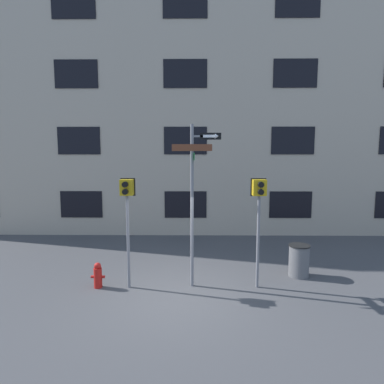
% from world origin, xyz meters
% --- Properties ---
extents(ground_plane, '(60.00, 60.00, 0.00)m').
position_xyz_m(ground_plane, '(0.00, 0.00, 0.00)').
color(ground_plane, '#424244').
extents(building_facade, '(24.00, 0.63, 14.48)m').
position_xyz_m(building_facade, '(-0.00, 6.52, 7.24)').
color(building_facade, tan).
rests_on(building_facade, ground_plane).
extents(street_sign_pole, '(1.30, 0.89, 4.44)m').
position_xyz_m(street_sign_pole, '(0.42, 0.66, 2.65)').
color(street_sign_pole, slate).
rests_on(street_sign_pole, ground_plane).
extents(pedestrian_signal_left, '(0.40, 0.40, 3.01)m').
position_xyz_m(pedestrian_signal_left, '(-1.37, 0.54, 2.38)').
color(pedestrian_signal_left, slate).
rests_on(pedestrian_signal_left, ground_plane).
extents(pedestrian_signal_right, '(0.41, 0.40, 3.01)m').
position_xyz_m(pedestrian_signal_right, '(2.16, 0.59, 2.39)').
color(pedestrian_signal_right, slate).
rests_on(pedestrian_signal_right, ground_plane).
extents(fire_hydrant, '(0.38, 0.22, 0.71)m').
position_xyz_m(fire_hydrant, '(-2.22, 0.52, 0.34)').
color(fire_hydrant, red).
rests_on(fire_hydrant, ground_plane).
extents(trash_bin, '(0.62, 0.62, 0.97)m').
position_xyz_m(trash_bin, '(3.58, 1.40, 0.49)').
color(trash_bin, '#59595B').
rests_on(trash_bin, ground_plane).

